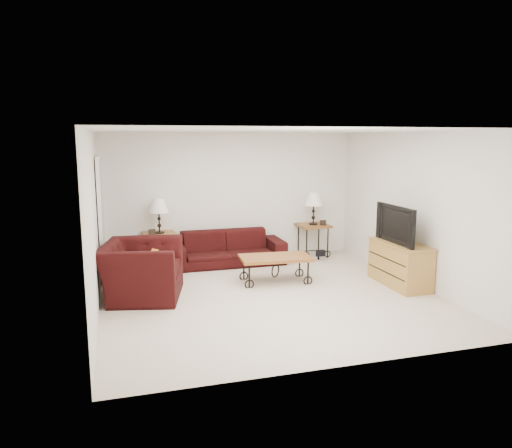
{
  "coord_description": "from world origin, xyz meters",
  "views": [
    {
      "loc": [
        -2.21,
        -6.9,
        2.39
      ],
      "look_at": [
        0.0,
        0.7,
        1.0
      ],
      "focal_mm": 34.35,
      "sensor_mm": 36.0,
      "label": 1
    }
  ],
  "objects_px": {
    "backpack": "(319,251)",
    "sofa": "(227,248)",
    "lamp_right": "(313,208)",
    "television": "(401,224)",
    "tv_stand": "(400,264)",
    "lamp_left": "(159,216)",
    "coffee_table": "(275,269)",
    "side_table_right": "(313,240)",
    "side_table_left": "(160,250)",
    "armchair": "(141,270)"
  },
  "relations": [
    {
      "from": "side_table_left",
      "to": "television",
      "type": "xyz_separation_m",
      "value": [
        3.65,
        -2.29,
        0.7
      ]
    },
    {
      "from": "tv_stand",
      "to": "side_table_left",
      "type": "bearing_deg",
      "value": 148.08
    },
    {
      "from": "lamp_left",
      "to": "tv_stand",
      "type": "xyz_separation_m",
      "value": [
        3.67,
        -2.29,
        -0.61
      ]
    },
    {
      "from": "tv_stand",
      "to": "armchair",
      "type": "bearing_deg",
      "value": 172.32
    },
    {
      "from": "tv_stand",
      "to": "backpack",
      "type": "relative_size",
      "value": 3.15
    },
    {
      "from": "sofa",
      "to": "armchair",
      "type": "distance_m",
      "value": 2.29
    },
    {
      "from": "lamp_left",
      "to": "coffee_table",
      "type": "xyz_separation_m",
      "value": [
        1.77,
        -1.55,
        -0.75
      ]
    },
    {
      "from": "coffee_table",
      "to": "tv_stand",
      "type": "bearing_deg",
      "value": -21.19
    },
    {
      "from": "backpack",
      "to": "sofa",
      "type": "bearing_deg",
      "value": 169.48
    },
    {
      "from": "television",
      "to": "tv_stand",
      "type": "bearing_deg",
      "value": 90.0
    },
    {
      "from": "backpack",
      "to": "lamp_left",
      "type": "bearing_deg",
      "value": 168.22
    },
    {
      "from": "lamp_right",
      "to": "sofa",
      "type": "bearing_deg",
      "value": -174.43
    },
    {
      "from": "side_table_right",
      "to": "coffee_table",
      "type": "bearing_deg",
      "value": -130.56
    },
    {
      "from": "sofa",
      "to": "backpack",
      "type": "height_order",
      "value": "sofa"
    },
    {
      "from": "lamp_right",
      "to": "backpack",
      "type": "distance_m",
      "value": 0.87
    },
    {
      "from": "lamp_left",
      "to": "television",
      "type": "height_order",
      "value": "television"
    },
    {
      "from": "side_table_right",
      "to": "coffee_table",
      "type": "relative_size",
      "value": 0.56
    },
    {
      "from": "side_table_right",
      "to": "backpack",
      "type": "height_order",
      "value": "side_table_right"
    },
    {
      "from": "television",
      "to": "side_table_right",
      "type": "bearing_deg",
      "value": -166.25
    },
    {
      "from": "side_table_right",
      "to": "television",
      "type": "distance_m",
      "value": 2.45
    },
    {
      "from": "side_table_left",
      "to": "side_table_right",
      "type": "height_order",
      "value": "side_table_right"
    },
    {
      "from": "sofa",
      "to": "lamp_right",
      "type": "relative_size",
      "value": 3.32
    },
    {
      "from": "side_table_right",
      "to": "armchair",
      "type": "distance_m",
      "value": 3.93
    },
    {
      "from": "side_table_left",
      "to": "lamp_left",
      "type": "relative_size",
      "value": 1.0
    },
    {
      "from": "tv_stand",
      "to": "television",
      "type": "distance_m",
      "value": 0.66
    },
    {
      "from": "lamp_left",
      "to": "side_table_left",
      "type": "bearing_deg",
      "value": 0.0
    },
    {
      "from": "armchair",
      "to": "side_table_right",
      "type": "bearing_deg",
      "value": -50.69
    },
    {
      "from": "side_table_right",
      "to": "tv_stand",
      "type": "xyz_separation_m",
      "value": [
        0.58,
        -2.29,
        0.03
      ]
    },
    {
      "from": "side_table_right",
      "to": "tv_stand",
      "type": "relative_size",
      "value": 0.55
    },
    {
      "from": "tv_stand",
      "to": "backpack",
      "type": "xyz_separation_m",
      "value": [
        -0.6,
        1.94,
        -0.17
      ]
    },
    {
      "from": "tv_stand",
      "to": "side_table_right",
      "type": "bearing_deg",
      "value": 104.22
    },
    {
      "from": "side_table_right",
      "to": "lamp_left",
      "type": "xyz_separation_m",
      "value": [
        -3.09,
        -0.0,
        0.64
      ]
    },
    {
      "from": "side_table_left",
      "to": "tv_stand",
      "type": "relative_size",
      "value": 0.54
    },
    {
      "from": "television",
      "to": "backpack",
      "type": "height_order",
      "value": "television"
    },
    {
      "from": "lamp_right",
      "to": "coffee_table",
      "type": "bearing_deg",
      "value": -130.56
    },
    {
      "from": "side_table_left",
      "to": "lamp_left",
      "type": "bearing_deg",
      "value": 0.0
    },
    {
      "from": "lamp_left",
      "to": "sofa",
      "type": "bearing_deg",
      "value": -8.23
    },
    {
      "from": "lamp_right",
      "to": "television",
      "type": "xyz_separation_m",
      "value": [
        0.56,
        -2.29,
        0.03
      ]
    },
    {
      "from": "side_table_left",
      "to": "armchair",
      "type": "distance_m",
      "value": 1.79
    },
    {
      "from": "sofa",
      "to": "backpack",
      "type": "xyz_separation_m",
      "value": [
        1.83,
        -0.16,
        -0.13
      ]
    },
    {
      "from": "tv_stand",
      "to": "backpack",
      "type": "distance_m",
      "value": 2.04
    },
    {
      "from": "lamp_left",
      "to": "television",
      "type": "bearing_deg",
      "value": -32.06
    },
    {
      "from": "side_table_left",
      "to": "television",
      "type": "distance_m",
      "value": 4.36
    },
    {
      "from": "sofa",
      "to": "backpack",
      "type": "distance_m",
      "value": 1.84
    },
    {
      "from": "lamp_right",
      "to": "backpack",
      "type": "xyz_separation_m",
      "value": [
        -0.02,
        -0.34,
        -0.8
      ]
    },
    {
      "from": "lamp_left",
      "to": "television",
      "type": "xyz_separation_m",
      "value": [
        3.65,
        -2.29,
        0.05
      ]
    },
    {
      "from": "lamp_right",
      "to": "television",
      "type": "relative_size",
      "value": 0.62
    },
    {
      "from": "television",
      "to": "backpack",
      "type": "distance_m",
      "value": 2.19
    },
    {
      "from": "side_table_right",
      "to": "backpack",
      "type": "bearing_deg",
      "value": -92.83
    },
    {
      "from": "sofa",
      "to": "coffee_table",
      "type": "height_order",
      "value": "sofa"
    }
  ]
}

